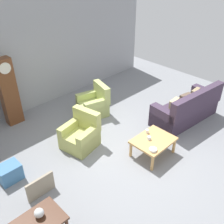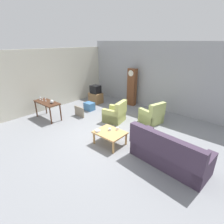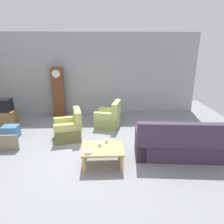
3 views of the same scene
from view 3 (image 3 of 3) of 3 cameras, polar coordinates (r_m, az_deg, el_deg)
name	(u,v)px [view 3 (image 3 of 3)]	position (r m, az deg, el deg)	size (l,w,h in m)	color
ground_plane	(90,154)	(5.57, -6.16, -11.59)	(10.40, 10.40, 0.00)	gray
garage_door_wall	(93,74)	(8.51, -5.24, 10.37)	(8.40, 0.16, 3.20)	#9EA0A5
couch_floral	(178,144)	(5.53, 17.67, -8.50)	(2.18, 1.08, 1.04)	#423347
armchair_olive_near	(69,129)	(6.40, -11.77, -4.71)	(0.92, 0.90, 0.92)	#B7BC66
armchair_olive_far	(109,118)	(7.17, -0.90, -1.75)	(0.96, 0.94, 0.92)	#B0BD6C
coffee_table_wood	(103,150)	(4.96, -2.55, -10.45)	(0.96, 0.76, 0.45)	tan
grandfather_clock	(58,92)	(8.37, -14.62, 5.31)	(0.44, 0.30, 1.92)	brown
tv_stand_cabinet	(6,118)	(8.13, -27.21, -1.59)	(0.68, 0.52, 0.56)	brown
tv_crt	(4,105)	(8.00, -27.72, 1.70)	(0.48, 0.44, 0.42)	black
framed_picture_leaning	(7,143)	(6.29, -26.97, -7.61)	(0.60, 0.05, 0.46)	gray
storage_box_blue	(11,132)	(7.11, -26.16, -4.90)	(0.47, 0.38, 0.38)	teal
cup_white_porcelain	(107,141)	(5.15, -1.53, -7.88)	(0.08, 0.08, 0.10)	white
cup_blue_rimmed	(100,145)	(4.98, -3.42, -8.96)	(0.09, 0.09, 0.08)	silver
bowl_white_stacked	(88,152)	(4.72, -6.58, -10.89)	(0.18, 0.18, 0.06)	white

